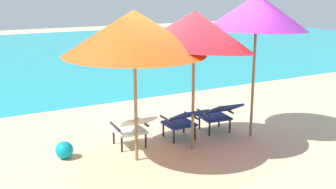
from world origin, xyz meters
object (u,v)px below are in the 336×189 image
object	(u,v)px
beach_umbrella_center	(194,31)
beach_ball	(64,150)
lounge_chair_center	(184,120)
lounge_chair_left	(133,127)
beach_umbrella_left	(134,33)
beach_umbrella_right	(257,12)
lounge_chair_right	(219,113)

from	to	relation	value
beach_umbrella_center	beach_ball	distance (m)	2.86
beach_umbrella_center	lounge_chair_center	bearing A→B (deg)	80.89
lounge_chair_center	lounge_chair_left	bearing A→B (deg)	175.35
beach_umbrella_left	beach_umbrella_right	bearing A→B (deg)	-0.05
beach_umbrella_left	lounge_chair_center	bearing A→B (deg)	18.99
lounge_chair_center	beach_umbrella_right	size ratio (longest dim) A/B	0.34
lounge_chair_left	beach_ball	world-z (taller)	lounge_chair_left
lounge_chair_center	beach_umbrella_right	xyz separation A→B (m)	(1.24, -0.39, 1.89)
beach_umbrella_left	beach_umbrella_center	bearing A→B (deg)	-0.65
lounge_chair_left	lounge_chair_center	xyz separation A→B (m)	(0.97, -0.08, 0.00)
lounge_chair_right	beach_umbrella_left	bearing A→B (deg)	-168.32
beach_umbrella_right	beach_ball	distance (m)	4.04
lounge_chair_right	beach_umbrella_center	size ratio (longest dim) A/B	0.33
lounge_chair_center	beach_umbrella_right	world-z (taller)	beach_umbrella_right
beach_umbrella_left	beach_ball	size ratio (longest dim) A/B	8.38
beach_umbrella_center	beach_umbrella_right	xyz separation A→B (m)	(1.31, 0.01, 0.26)
beach_umbrella_right	beach_ball	size ratio (longest dim) A/B	9.12
lounge_chair_center	lounge_chair_right	world-z (taller)	same
lounge_chair_center	beach_umbrella_center	world-z (taller)	beach_umbrella_center
beach_umbrella_left	beach_umbrella_center	xyz separation A→B (m)	(1.06, -0.01, -0.02)
beach_umbrella_left	beach_umbrella_center	world-z (taller)	beach_umbrella_center
lounge_chair_right	beach_umbrella_left	world-z (taller)	beach_umbrella_left
lounge_chair_right	beach_ball	world-z (taller)	lounge_chair_right
lounge_chair_left	beach_umbrella_right	size ratio (longest dim) A/B	0.34
beach_umbrella_right	beach_umbrella_left	bearing A→B (deg)	179.95
beach_umbrella_left	beach_umbrella_right	distance (m)	2.37
lounge_chair_right	lounge_chair_left	bearing A→B (deg)	177.77
lounge_chair_left	beach_umbrella_left	bearing A→B (deg)	-107.93
beach_umbrella_center	beach_umbrella_right	world-z (taller)	beach_umbrella_right
lounge_chair_left	beach_umbrella_left	size ratio (longest dim) A/B	0.37
beach_ball	beach_umbrella_right	bearing A→B (deg)	-10.87
beach_umbrella_center	beach_umbrella_left	bearing A→B (deg)	179.35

